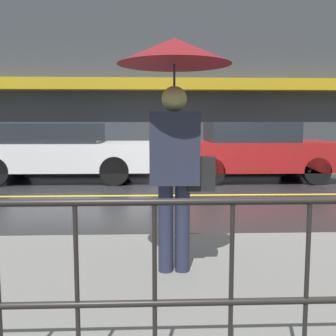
# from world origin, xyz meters

# --- Properties ---
(ground_plane) EXTENTS (80.00, 80.00, 0.00)m
(ground_plane) POSITION_xyz_m (0.00, 0.00, 0.00)
(ground_plane) COLOR #262628
(sidewalk_near) EXTENTS (28.00, 2.95, 0.10)m
(sidewalk_near) POSITION_xyz_m (0.00, -4.55, 0.05)
(sidewalk_near) COLOR slate
(sidewalk_near) RESTS_ON ground_plane
(sidewalk_far) EXTENTS (28.00, 1.68, 0.10)m
(sidewalk_far) POSITION_xyz_m (0.00, 3.91, 0.05)
(sidewalk_far) COLOR slate
(sidewalk_far) RESTS_ON ground_plane
(lane_marking) EXTENTS (25.20, 0.12, 0.01)m
(lane_marking) POSITION_xyz_m (0.00, 0.00, 0.00)
(lane_marking) COLOR gold
(lane_marking) RESTS_ON ground_plane
(building_storefront) EXTENTS (28.00, 0.85, 5.95)m
(building_storefront) POSITION_xyz_m (0.00, 4.88, 2.95)
(building_storefront) COLOR #383D42
(building_storefront) RESTS_ON ground_plane
(railing_foreground) EXTENTS (12.00, 0.04, 0.96)m
(railing_foreground) POSITION_xyz_m (0.00, -5.78, 0.71)
(railing_foreground) COLOR black
(railing_foreground) RESTS_ON sidewalk_near
(pedestrian) EXTENTS (0.98, 0.98, 2.04)m
(pedestrian) POSITION_xyz_m (-0.59, -4.25, 1.69)
(pedestrian) COLOR #23283D
(pedestrian) RESTS_ON sidewalk_near
(car_white) EXTENTS (4.36, 1.75, 1.42)m
(car_white) POSITION_xyz_m (-3.06, 2.09, 0.74)
(car_white) COLOR silver
(car_white) RESTS_ON ground_plane
(car_red) EXTENTS (3.98, 1.89, 1.45)m
(car_red) POSITION_xyz_m (1.75, 2.09, 0.75)
(car_red) COLOR maroon
(car_red) RESTS_ON ground_plane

